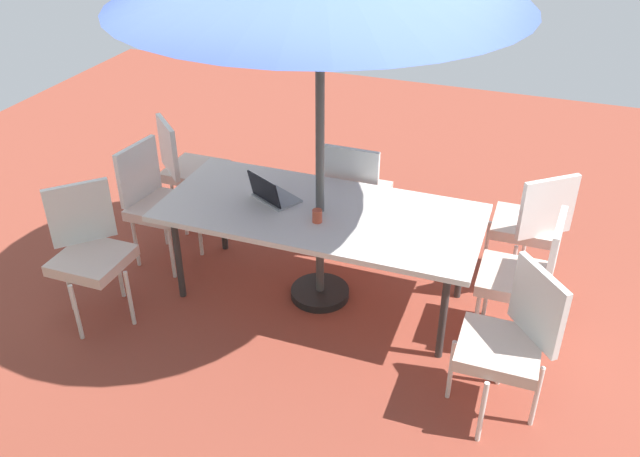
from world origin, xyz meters
The scene contains 11 objects.
ground_plane centered at (0.00, 0.00, -0.01)m, with size 10.00×10.00×0.02m, color brown.
dining_table centered at (0.00, 0.00, 0.70)m, with size 2.25×1.00×0.75m.
chair_northwest centered at (-1.41, 0.69, 0.55)m, with size 0.58×0.58×0.98m.
chair_southwest centered at (-1.40, -0.69, 0.55)m, with size 0.58×0.58×0.98m.
chair_east centered at (1.38, -0.05, 0.55)m, with size 0.49×0.48×0.98m.
chair_southeast centered at (1.44, -0.64, 0.55)m, with size 0.59×0.59×0.98m.
chair_northeast centered at (1.44, 0.72, 0.55)m, with size 0.59×0.59×0.98m.
chair_west centered at (-1.43, 0.00, 0.55)m, with size 0.47×0.46×0.98m.
chair_south centered at (-0.05, -0.72, 0.55)m, with size 0.46×0.46×0.98m.
laptop centered at (0.37, -0.01, 0.79)m, with size 0.40×0.37×0.21m.
cup centered at (-0.04, 0.15, 0.79)m, with size 0.07×0.07×0.09m, color #CC4C33.
Camera 1 is at (-1.39, 3.82, 3.08)m, focal length 37.61 mm.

